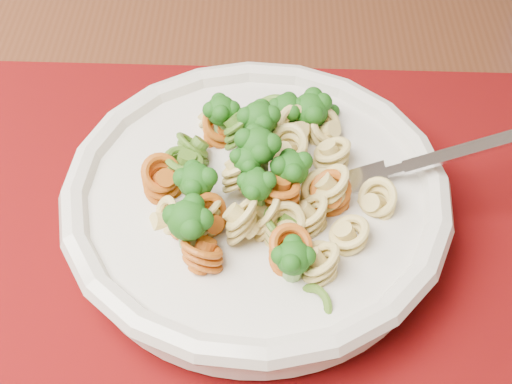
{
  "coord_description": "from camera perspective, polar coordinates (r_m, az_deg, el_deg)",
  "views": [
    {
      "loc": [
        0.67,
        -0.35,
        1.11
      ],
      "look_at": [
        0.68,
        -0.02,
        0.73
      ],
      "focal_mm": 50.0,
      "sensor_mm": 36.0,
      "label": 1
    }
  ],
  "objects": [
    {
      "name": "dining_table",
      "position": [
        0.65,
        2.82,
        -2.7
      ],
      "size": [
        1.47,
        1.0,
        0.69
      ],
      "rotation": [
        0.0,
        0.0,
        -0.07
      ],
      "color": "#492514",
      "rests_on": "ground"
    },
    {
      "name": "placemat",
      "position": [
        0.52,
        0.29,
        -3.62
      ],
      "size": [
        0.53,
        0.43,
        0.0
      ],
      "primitive_type": "cube",
      "rotation": [
        0.0,
        0.0,
        -0.08
      ],
      "color": "#5A0903",
      "rests_on": "dining_table"
    },
    {
      "name": "pasta_bowl",
      "position": [
        0.5,
        -0.0,
        -0.69
      ],
      "size": [
        0.27,
        0.27,
        0.05
      ],
      "color": "beige",
      "rests_on": "placemat"
    },
    {
      "name": "pasta_broccoli_heap",
      "position": [
        0.49,
        -0.0,
        0.46
      ],
      "size": [
        0.23,
        0.23,
        0.06
      ],
      "primitive_type": null,
      "color": "tan",
      "rests_on": "pasta_bowl"
    },
    {
      "name": "fork",
      "position": [
        0.5,
        9.01,
        1.14
      ],
      "size": [
        0.18,
        0.03,
        0.08
      ],
      "primitive_type": null,
      "rotation": [
        0.0,
        -0.35,
        0.02
      ],
      "color": "silver",
      "rests_on": "pasta_bowl"
    }
  ]
}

